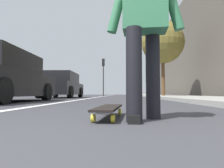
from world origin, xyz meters
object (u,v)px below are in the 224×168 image
Objects in this scene: traffic_light at (103,70)px; street_tree_mid at (163,43)px; skater_person at (144,20)px; skateboard at (108,109)px; parked_car_mid at (62,86)px.

street_tree_mid is (-7.50, -4.95, 0.98)m from traffic_light.
street_tree_mid is (11.63, -2.67, 2.90)m from skater_person.
skateboard is at bearing 165.28° from street_tree_mid.
traffic_light is at bearing 33.43° from street_tree_mid.
skater_person is 10.11m from parked_car_mid.
traffic_light is at bearing -8.83° from parked_car_mid.
parked_car_mid is at bearing 20.53° from skateboard.
skateboard is 0.52× the size of skater_person.
skater_person is 19.36m from traffic_light.
skater_person is at bearing -113.28° from skateboard.
parked_car_mid is 7.53m from street_tree_mid.
street_tree_mid reaches higher than skater_person.
street_tree_mid reaches higher than parked_car_mid.
skateboard is 12.45m from street_tree_mid.
skater_person reaches higher than skateboard.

